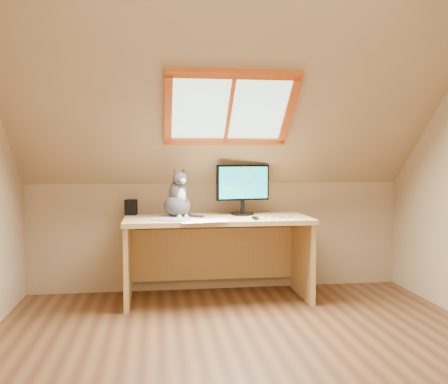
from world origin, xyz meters
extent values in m
plane|color=brown|center=(0.00, 0.00, 0.00)|extent=(3.50, 3.50, 0.00)
cube|color=tan|center=(0.00, -1.75, 1.20)|extent=(3.50, 0.02, 2.40)
cube|color=tan|center=(0.00, 1.75, 0.50)|extent=(3.50, 0.02, 1.00)
cube|color=tan|center=(0.00, 0.97, 1.70)|extent=(3.50, 1.56, 1.41)
cube|color=#B2E0CC|center=(0.00, 1.05, 1.63)|extent=(0.90, 0.53, 0.48)
cube|color=#C75112|center=(0.00, 1.05, 1.63)|extent=(1.02, 0.64, 0.59)
cube|color=tan|center=(-0.06, 1.38, 0.71)|extent=(1.59, 0.70, 0.04)
cube|color=tan|center=(-0.82, 1.38, 0.34)|extent=(0.04, 0.63, 0.69)
cube|color=tan|center=(0.71, 1.38, 0.34)|extent=(0.04, 0.63, 0.69)
cube|color=tan|center=(-0.06, 1.70, 0.34)|extent=(1.49, 0.03, 0.48)
cylinder|color=black|center=(0.19, 1.50, 0.74)|extent=(0.21, 0.21, 0.02)
cylinder|color=black|center=(0.19, 1.50, 0.80)|extent=(0.03, 0.03, 0.11)
cube|color=black|center=(0.19, 1.50, 1.02)|extent=(0.49, 0.11, 0.32)
cube|color=blue|center=(0.19, 1.48, 1.02)|extent=(0.45, 0.08, 0.28)
ellipsoid|color=#4C4643|center=(-0.40, 1.41, 0.83)|extent=(0.32, 0.35, 0.20)
ellipsoid|color=#4C4643|center=(-0.39, 1.39, 0.94)|extent=(0.20, 0.20, 0.22)
ellipsoid|color=silver|center=(-0.37, 1.33, 0.92)|extent=(0.08, 0.07, 0.13)
ellipsoid|color=#4C4643|center=(-0.37, 1.34, 1.06)|extent=(0.15, 0.15, 0.11)
sphere|color=silver|center=(-0.35, 1.30, 1.05)|extent=(0.04, 0.04, 0.04)
cone|color=#4C4643|center=(-0.42, 1.35, 1.12)|extent=(0.07, 0.06, 0.07)
cone|color=#4C4643|center=(-0.35, 1.38, 1.12)|extent=(0.07, 0.07, 0.07)
cube|color=black|center=(-0.80, 1.63, 0.80)|extent=(0.11, 0.11, 0.14)
cube|color=#B2B2B7|center=(-0.45, 1.22, 0.73)|extent=(0.36, 0.32, 0.01)
ellipsoid|color=black|center=(0.23, 1.15, 0.74)|extent=(0.08, 0.10, 0.03)
cube|color=white|center=(-0.16, 1.12, 0.73)|extent=(0.33, 0.27, 0.00)
cube|color=white|center=(-0.16, 1.12, 0.73)|extent=(0.32, 0.24, 0.00)
cube|color=white|center=(-0.16, 1.12, 0.73)|extent=(0.35, 0.30, 0.00)
camera|label=1|loc=(-0.58, -2.87, 1.24)|focal=40.00mm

